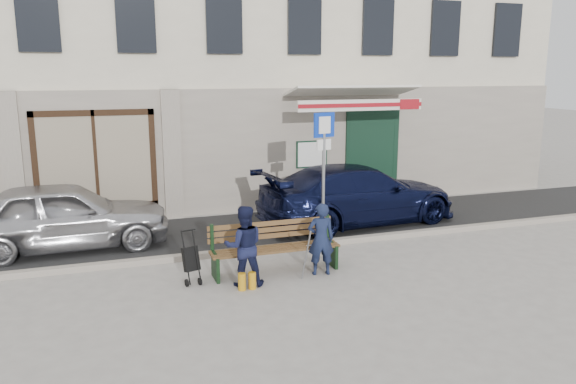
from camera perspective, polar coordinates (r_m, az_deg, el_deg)
name	(u,v)px	position (r m, az deg, el deg)	size (l,w,h in m)	color
ground	(289,276)	(10.26, 0.11, -8.57)	(80.00, 80.00, 0.00)	#9E9991
asphalt_lane	(246,231)	(13.08, -4.28, -3.96)	(60.00, 3.20, 0.01)	#282828
curb	(266,249)	(11.59, -2.29, -5.79)	(60.00, 0.18, 0.12)	#9E9384
building	(199,26)	(17.86, -9.01, 16.35)	(20.00, 8.27, 10.00)	beige
car_silver	(64,216)	(12.46, -21.82, -2.24)	(1.70, 4.22, 1.44)	#B6B6BB
car_navy	(358,194)	(13.66, 7.15, -0.23)	(2.02, 4.97, 1.44)	black
parking_sign	(324,156)	(11.88, 3.65, 3.69)	(0.51, 0.16, 2.79)	gray
bench	(273,248)	(10.32, -1.56, -5.74)	(2.40, 1.17, 0.98)	brown
man	(321,239)	(10.18, 3.37, -4.80)	(0.49, 0.32, 1.33)	#151D3A
woman	(244,246)	(9.67, -4.49, -5.49)	(0.69, 0.53, 1.41)	#131736
stroller	(191,260)	(9.99, -9.83, -6.83)	(0.32, 0.42, 0.93)	black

